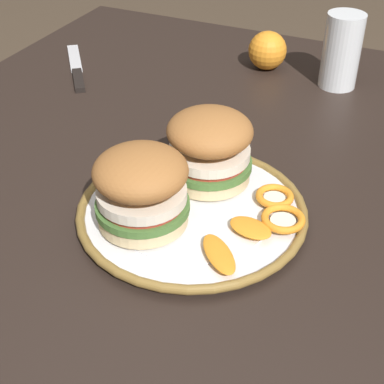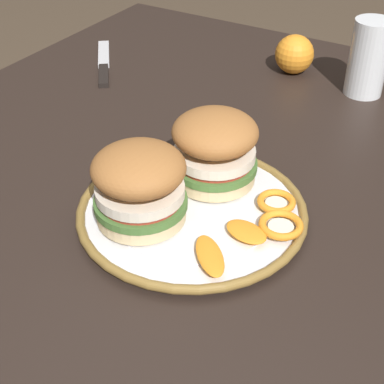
% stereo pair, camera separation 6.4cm
% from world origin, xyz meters
% --- Properties ---
extents(dining_table, '(1.26, 1.04, 0.74)m').
position_xyz_m(dining_table, '(0.00, 0.00, 0.65)').
color(dining_table, black).
rests_on(dining_table, ground).
extents(dinner_plate, '(0.30, 0.30, 0.02)m').
position_xyz_m(dinner_plate, '(-0.05, -0.04, 0.75)').
color(dinner_plate, white).
rests_on(dinner_plate, dining_table).
extents(sandwich_half_left, '(0.15, 0.15, 0.10)m').
position_xyz_m(sandwich_half_left, '(-0.10, 0.00, 0.81)').
color(sandwich_half_left, beige).
rests_on(sandwich_half_left, dinner_plate).
extents(sandwich_half_right, '(0.13, 0.13, 0.10)m').
position_xyz_m(sandwich_half_right, '(0.02, -0.04, 0.81)').
color(sandwich_half_right, beige).
rests_on(sandwich_half_right, dinner_plate).
extents(orange_peel_curled, '(0.06, 0.06, 0.01)m').
position_xyz_m(orange_peel_curled, '(-0.03, -0.16, 0.76)').
color(orange_peel_curled, orange).
rests_on(orange_peel_curled, dinner_plate).
extents(orange_peel_strip_long, '(0.07, 0.07, 0.01)m').
position_xyz_m(orange_peel_strip_long, '(-0.12, -0.11, 0.76)').
color(orange_peel_strip_long, orange).
rests_on(orange_peel_strip_long, dinner_plate).
extents(orange_peel_strip_short, '(0.05, 0.06, 0.01)m').
position_xyz_m(orange_peel_strip_short, '(-0.06, -0.13, 0.76)').
color(orange_peel_strip_short, orange).
rests_on(orange_peel_strip_short, dinner_plate).
extents(orange_peel_small_curl, '(0.07, 0.07, 0.01)m').
position_xyz_m(orange_peel_small_curl, '(0.01, -0.14, 0.76)').
color(orange_peel_small_curl, orange).
rests_on(orange_peel_small_curl, dinner_plate).
extents(drinking_glass, '(0.07, 0.07, 0.14)m').
position_xyz_m(drinking_glass, '(0.42, -0.13, 0.80)').
color(drinking_glass, white).
rests_on(drinking_glass, dining_table).
extents(whole_orange, '(0.07, 0.07, 0.07)m').
position_xyz_m(whole_orange, '(0.44, 0.02, 0.78)').
color(whole_orange, orange).
rests_on(whole_orange, dining_table).
extents(table_knife, '(0.19, 0.15, 0.01)m').
position_xyz_m(table_knife, '(0.27, 0.35, 0.74)').
color(table_knife, silver).
rests_on(table_knife, dining_table).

